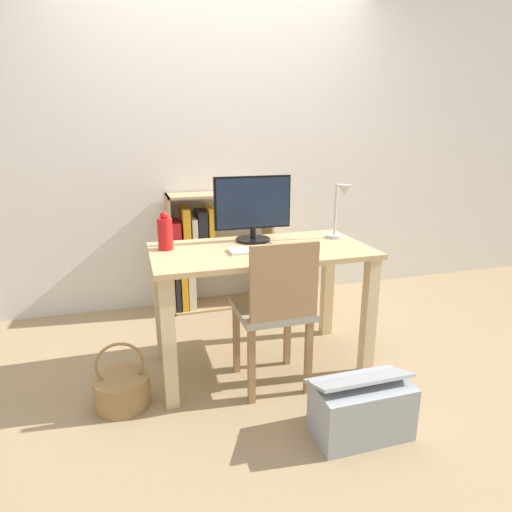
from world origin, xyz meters
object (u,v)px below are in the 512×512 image
at_px(keyboard, 260,249).
at_px(bookshelf, 202,252).
at_px(chair, 275,308).
at_px(basket, 122,389).
at_px(storage_box, 361,408).
at_px(vase, 165,233).
at_px(desk_lamp, 340,206).
at_px(monitor, 253,207).

distance_m(keyboard, bookshelf, 1.12).
bearing_deg(chair, basket, 174.54).
bearing_deg(storage_box, keyboard, 111.95).
bearing_deg(basket, storage_box, -27.51).
bearing_deg(chair, keyboard, 94.52).
relative_size(keyboard, basket, 0.98).
bearing_deg(keyboard, storage_box, -68.05).
height_order(chair, bookshelf, bookshelf).
bearing_deg(basket, bookshelf, 61.57).
bearing_deg(vase, bookshelf, 68.11).
bearing_deg(desk_lamp, vase, 175.83).
height_order(basket, storage_box, basket).
bearing_deg(bookshelf, chair, -82.33).
relative_size(chair, storage_box, 1.89).
height_order(vase, basket, vase).
xyz_separation_m(vase, bookshelf, (0.35, 0.88, -0.38)).
distance_m(vase, basket, 0.87).
bearing_deg(monitor, desk_lamp, -14.17).
xyz_separation_m(desk_lamp, storage_box, (-0.26, -0.82, -0.82)).
height_order(vase, desk_lamp, desk_lamp).
xyz_separation_m(keyboard, bookshelf, (-0.16, 1.07, -0.29)).
xyz_separation_m(monitor, desk_lamp, (0.52, -0.13, -0.00)).
distance_m(keyboard, basket, 1.06).
bearing_deg(monitor, bookshelf, 102.48).
xyz_separation_m(bookshelf, basket, (-0.65, -1.20, -0.38)).
distance_m(keyboard, desk_lamp, 0.59).
bearing_deg(desk_lamp, storage_box, -107.84).
xyz_separation_m(vase, basket, (-0.30, -0.32, -0.76)).
bearing_deg(vase, chair, -37.31).
bearing_deg(keyboard, vase, 160.01).
bearing_deg(chair, storage_box, -61.44).
distance_m(chair, basket, 0.92).
distance_m(vase, bookshelf, 1.02).
relative_size(desk_lamp, basket, 0.96).
bearing_deg(monitor, vase, -174.24).
height_order(keyboard, bookshelf, bookshelf).
xyz_separation_m(monitor, bookshelf, (-0.18, 0.83, -0.49)).
bearing_deg(keyboard, monitor, 83.43).
bearing_deg(vase, storage_box, -48.32).
height_order(desk_lamp, chair, desk_lamp).
relative_size(monitor, storage_box, 1.03).
bearing_deg(storage_box, desk_lamp, 72.16).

